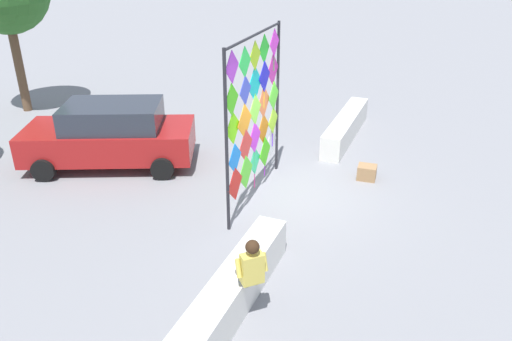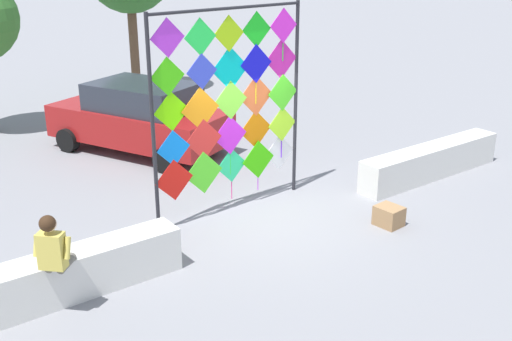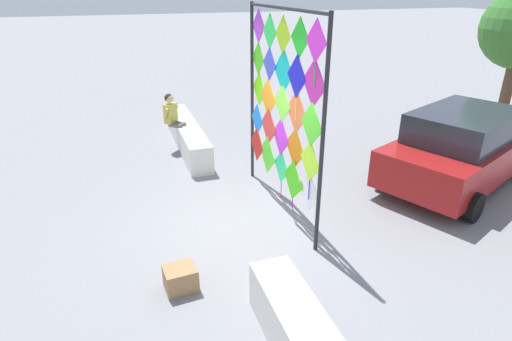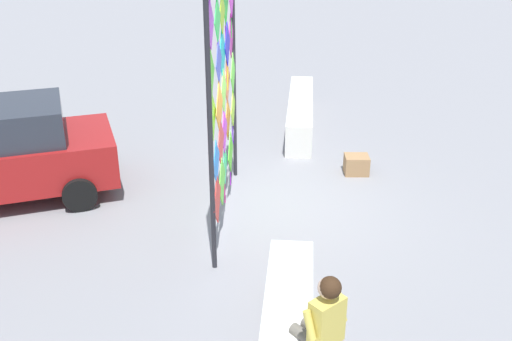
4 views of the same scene
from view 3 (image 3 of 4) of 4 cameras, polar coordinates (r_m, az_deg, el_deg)
ground at (r=8.31m, az=-0.94°, el=-6.59°), size 120.00×120.00×0.00m
plaza_ledge_left at (r=11.87m, az=-9.23°, el=4.62°), size 4.00×0.56×0.71m
kite_display_rack at (r=7.94m, az=3.48°, el=8.97°), size 3.31×0.16×3.88m
seated_vendor at (r=11.62m, az=-10.96°, el=7.01°), size 0.73×0.73×1.55m
parked_car at (r=10.50m, az=26.04°, el=2.85°), size 3.54×4.83×1.72m
cardboard_box_large at (r=6.62m, az=-10.13°, el=-14.12°), size 0.44×0.50×0.37m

